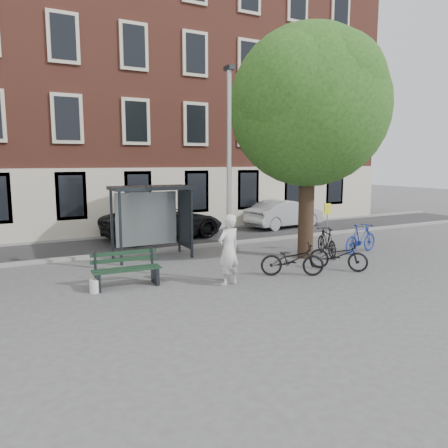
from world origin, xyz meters
TOP-DOWN VIEW (x-y plane):
  - ground at (0.00, 0.00)m, footprint 90.00×90.00m
  - road at (0.00, 7.00)m, footprint 40.00×4.00m
  - curb_near at (0.00, 5.00)m, footprint 40.00×0.25m
  - curb_far at (0.00, 9.00)m, footprint 40.00×0.25m
  - building_row at (0.00, 13.00)m, footprint 30.00×8.00m
  - lamppost at (0.00, 0.00)m, footprint 0.28×0.35m
  - tree_right at (4.01, 1.38)m, footprint 5.76×5.60m
  - bus_shelter at (-0.61, 4.11)m, footprint 2.85×1.45m
  - painter at (-0.22, -0.39)m, footprint 0.84×0.66m
  - bench at (-2.82, 0.85)m, footprint 1.91×0.71m
  - bike_a at (2.00, -0.40)m, footprint 2.02×1.52m
  - bike_b at (6.41, 1.16)m, footprint 1.94×0.85m
  - bike_c at (3.77, -0.50)m, footprint 1.64×1.90m
  - bike_d at (4.84, 1.30)m, footprint 1.09×1.86m
  - car_dark at (0.80, 7.70)m, footprint 5.90×3.32m
  - car_silver at (7.67, 7.89)m, footprint 4.63×2.16m
  - bucket_a at (-3.75, 0.65)m, footprint 0.35×0.35m
  - notice_sign at (5.41, 1.96)m, footprint 0.33×0.05m

SIDE VIEW (x-z plane):
  - ground at x=0.00m, z-range 0.00..0.00m
  - road at x=0.00m, z-range 0.00..0.01m
  - curb_near at x=0.00m, z-range 0.00..0.12m
  - curb_far at x=0.00m, z-range 0.00..0.12m
  - bucket_a at x=-3.75m, z-range 0.00..0.36m
  - bench at x=-2.82m, z-range -0.04..0.93m
  - bike_c at x=3.77m, z-range 0.00..0.99m
  - bike_a at x=2.00m, z-range 0.00..1.02m
  - bike_d at x=4.84m, z-range 0.00..1.08m
  - bike_b at x=6.41m, z-range 0.00..1.12m
  - car_silver at x=7.67m, z-range 0.00..1.47m
  - car_dark at x=0.80m, z-range 0.00..1.56m
  - painter at x=-0.22m, z-range 0.00..2.04m
  - notice_sign at x=5.41m, z-range 0.42..2.31m
  - bus_shelter at x=-0.61m, z-range 0.61..3.23m
  - lamppost at x=0.00m, z-range -0.27..5.84m
  - tree_right at x=4.01m, z-range 1.52..9.72m
  - building_row at x=0.00m, z-range 0.00..14.00m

